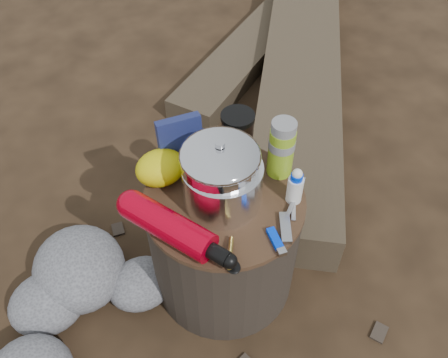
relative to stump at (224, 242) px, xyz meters
name	(u,v)px	position (x,y,z in m)	size (l,w,h in m)	color
ground	(224,277)	(0.00, 0.00, -0.20)	(60.00, 60.00, 0.00)	black
stump	(224,242)	(0.00, 0.00, 0.00)	(0.44, 0.44, 0.40)	black
log_main	(300,72)	(0.77, 0.76, -0.12)	(0.33, 1.98, 0.17)	#3C3124
log_small	(251,48)	(0.68, 1.08, -0.15)	(0.22, 1.21, 0.10)	#3C3124
foil_windscreen	(222,184)	(0.00, 0.00, 0.26)	(0.21, 0.21, 0.13)	white
camping_pot	(220,174)	(-0.01, 0.00, 0.30)	(0.20, 0.20, 0.20)	silver
fuel_bottle	(169,226)	(-0.17, -0.05, 0.24)	(0.08, 0.32, 0.08)	#AF0016
thermos	(281,148)	(0.18, 0.02, 0.29)	(0.07, 0.07, 0.18)	#89B31F
travel_mug	(237,134)	(0.11, 0.15, 0.27)	(0.09, 0.09, 0.14)	black
stuff_sack	(161,168)	(-0.12, 0.14, 0.25)	(0.14, 0.11, 0.09)	#D3C70A
food_pouch	(181,143)	(-0.05, 0.17, 0.28)	(0.12, 0.03, 0.16)	navy
lighter	(275,239)	(0.05, -0.18, 0.21)	(0.02, 0.08, 0.02)	#0033EE
multitool	(285,228)	(0.09, -0.16, 0.21)	(0.03, 0.09, 0.01)	#A9A9AE
pot_grabber	(294,199)	(0.16, -0.09, 0.21)	(0.04, 0.14, 0.01)	#A9A9AE
spork	(214,250)	(-0.09, -0.14, 0.21)	(0.03, 0.14, 0.01)	black
squeeze_bottle	(295,187)	(0.17, -0.08, 0.25)	(0.04, 0.04, 0.10)	white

